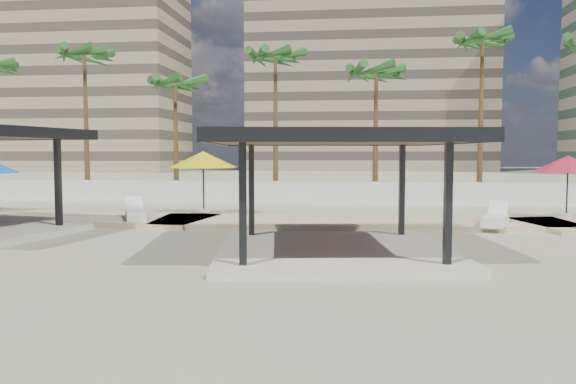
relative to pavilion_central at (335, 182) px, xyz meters
name	(u,v)px	position (x,y,z in m)	size (l,w,h in m)	color
ground	(288,255)	(-1.25, -0.34, -2.00)	(200.00, 200.00, 0.00)	tan
promenade	(360,221)	(0.75, 7.33, -1.94)	(44.45, 7.97, 0.24)	#C6B284
boundary_wall	(322,192)	(-1.25, 15.66, -1.40)	(56.00, 0.30, 1.20)	silver
building_west	(70,72)	(-43.25, 67.66, 13.27)	(34.00, 16.00, 32.40)	#937F60
building_mid	(369,82)	(2.75, 77.66, 12.27)	(38.00, 16.00, 30.40)	#847259
pavilion_central	(335,182)	(0.00, 0.00, 0.00)	(7.45, 7.45, 3.34)	beige
umbrella_b	(203,160)	(-6.12, 8.86, 0.49)	(3.84, 3.84, 2.68)	beige
umbrella_c	(568,164)	(9.24, 8.86, 0.33)	(3.44, 3.44, 2.50)	beige
lounger_a	(135,214)	(-8.10, 5.91, -1.62)	(1.53, 2.25, 0.82)	white
lounger_b	(495,220)	(5.59, 5.51, -1.62)	(1.41, 2.26, 0.81)	white
palm_b	(85,61)	(-16.25, 18.36, 6.54)	(3.00, 3.00, 9.73)	brown
palm_c	(175,87)	(-10.25, 17.76, 4.73)	(3.00, 3.00, 7.80)	brown
palm_d	(275,62)	(-4.25, 18.56, 6.24)	(3.00, 3.00, 9.41)	brown
palm_e	(376,77)	(1.75, 18.06, 5.18)	(3.00, 3.00, 8.28)	brown
palm_f	(483,47)	(7.75, 18.26, 6.82)	(3.00, 3.00, 10.02)	brown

